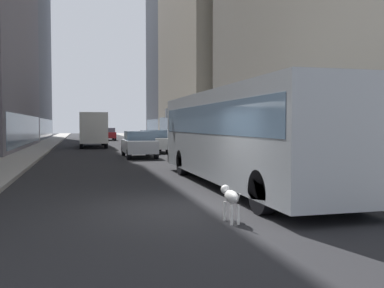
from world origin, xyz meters
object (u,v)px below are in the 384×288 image
object	(u,v)px
transit_bus	(242,132)
dalmatian_dog	(230,197)
car_silver_sedan	(139,144)
car_red_coupe	(108,134)
car_white_van	(153,141)
box_truck	(93,129)

from	to	relation	value
transit_bus	dalmatian_dog	distance (m)	5.23
car_silver_sedan	transit_bus	bearing A→B (deg)	-83.03
car_red_coupe	car_white_van	world-z (taller)	same
transit_bus	box_truck	xyz separation A→B (m)	(-4.00, 26.55, -0.11)
dalmatian_dog	car_white_van	bearing A→B (deg)	84.72
car_silver_sedan	dalmatian_dog	xyz separation A→B (m)	(-0.45, -17.73, -0.31)
transit_bus	car_red_coupe	size ratio (longest dim) A/B	2.43
car_white_van	dalmatian_dog	xyz separation A→B (m)	(-2.05, -22.21, -0.31)
car_silver_sedan	car_white_van	distance (m)	4.75
car_white_van	box_truck	distance (m)	9.88
transit_bus	dalmatian_dog	bearing A→B (deg)	-113.86
transit_bus	car_silver_sedan	bearing A→B (deg)	96.97
car_red_coupe	car_white_van	bearing A→B (deg)	-86.50
car_white_van	box_truck	xyz separation A→B (m)	(-4.00, 8.99, 0.85)
car_white_van	box_truck	bearing A→B (deg)	113.99
transit_bus	car_silver_sedan	xyz separation A→B (m)	(-1.60, 13.09, -0.96)
transit_bus	box_truck	size ratio (longest dim) A/B	1.54
transit_bus	car_red_coupe	bearing A→B (deg)	92.10
car_white_van	car_silver_sedan	bearing A→B (deg)	-109.66
car_white_van	box_truck	size ratio (longest dim) A/B	0.55
transit_bus	car_white_van	world-z (taller)	transit_bus
box_truck	car_silver_sedan	bearing A→B (deg)	-79.90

